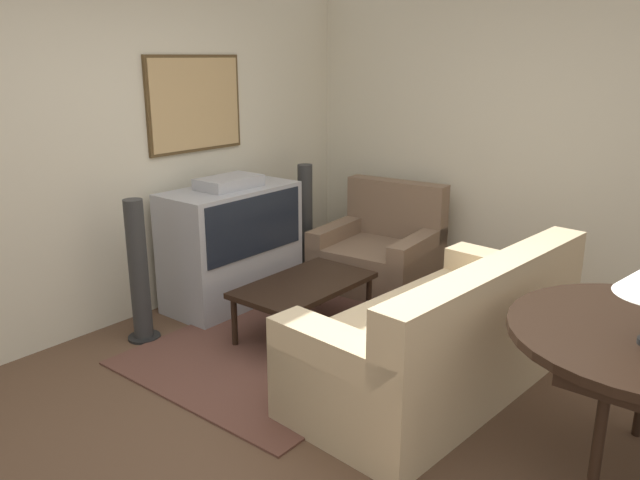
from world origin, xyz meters
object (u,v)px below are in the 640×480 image
(tv, at_px, (232,244))
(couch, at_px, (445,340))
(armchair, at_px, (380,254))
(speaker_tower_left, at_px, (139,275))
(coffee_table, at_px, (304,287))
(speaker_tower_right, at_px, (305,223))

(tv, bearing_deg, couch, -94.70)
(armchair, distance_m, speaker_tower_left, 2.19)
(coffee_table, height_order, speaker_tower_right, speaker_tower_right)
(tv, height_order, couch, tv)
(tv, distance_m, speaker_tower_left, 0.93)
(tv, height_order, coffee_table, tv)
(coffee_table, xyz_separation_m, speaker_tower_right, (1.04, 0.87, 0.13))
(speaker_tower_left, distance_m, speaker_tower_right, 1.86)
(tv, distance_m, couch, 2.09)
(tv, xyz_separation_m, speaker_tower_left, (-0.93, -0.02, -0.01))
(coffee_table, bearing_deg, speaker_tower_left, 133.14)
(armchair, distance_m, coffee_table, 1.26)
(couch, bearing_deg, coffee_table, -87.96)
(coffee_table, xyz_separation_m, speaker_tower_left, (-0.81, 0.87, 0.13))
(armchair, distance_m, speaker_tower_right, 0.77)
(coffee_table, bearing_deg, tv, 82.74)
(armchair, xyz_separation_m, speaker_tower_right, (-0.20, 0.71, 0.22))
(speaker_tower_left, bearing_deg, armchair, -19.10)
(couch, distance_m, speaker_tower_left, 2.20)
(tv, height_order, speaker_tower_left, tv)
(speaker_tower_right, bearing_deg, speaker_tower_left, 180.00)
(armchair, bearing_deg, speaker_tower_right, -169.29)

